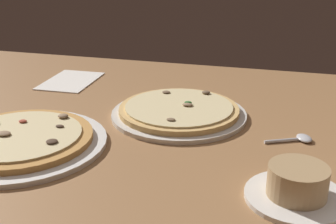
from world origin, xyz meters
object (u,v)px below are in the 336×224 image
object	(u,v)px
pizza_side	(21,140)
paper_menu	(71,81)
ramekin_on_saucer	(297,186)
spoon	(299,139)
pizza_main	(179,111)

from	to	relation	value
pizza_side	paper_menu	distance (cm)	41.73
pizza_side	paper_menu	size ratio (longest dim) A/B	1.75
ramekin_on_saucer	pizza_side	bearing A→B (deg)	-6.35
ramekin_on_saucer	spoon	size ratio (longest dim) A/B	1.62
pizza_side	pizza_main	bearing A→B (deg)	-138.80
paper_menu	spoon	distance (cm)	66.73
pizza_main	pizza_side	xyz separation A→B (cm)	(26.24, 22.97, -0.05)
pizza_main	ramekin_on_saucer	size ratio (longest dim) A/B	1.91
pizza_main	spoon	size ratio (longest dim) A/B	3.10
pizza_side	spoon	world-z (taller)	pizza_side
pizza_side	ramekin_on_saucer	size ratio (longest dim) A/B	2.09
paper_menu	pizza_main	bearing A→B (deg)	152.78
ramekin_on_saucer	spoon	world-z (taller)	ramekin_on_saucer
pizza_main	ramekin_on_saucer	distance (cm)	38.70
pizza_main	ramekin_on_saucer	xyz separation A→B (cm)	(-25.86, 28.77, 1.10)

